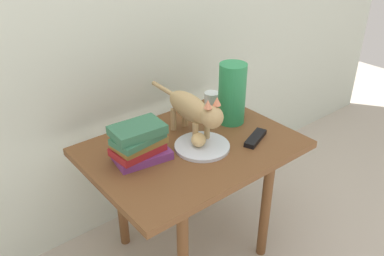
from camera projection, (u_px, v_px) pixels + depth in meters
The scene contains 9 objects.
ground_plane at pixel (192, 246), 1.93m from camera, with size 6.00×6.00×0.00m, color #B2A899.
side_table at pixel (192, 160), 1.69m from camera, with size 0.85×0.62×0.57m.
plate at pixel (202, 146), 1.63m from camera, with size 0.23×0.23×0.01m, color silver.
bread_roll at pixel (199, 140), 1.62m from camera, with size 0.08×0.06×0.05m, color #E0BC7A.
cat at pixel (193, 109), 1.65m from camera, with size 0.10×0.48×0.23m.
book_stack at pixel (139, 143), 1.52m from camera, with size 0.23×0.16×0.15m.
green_vase at pixel (232, 94), 1.77m from camera, with size 0.12×0.12×0.27m, color #288C51.
candle_jar at pixel (212, 102), 1.93m from camera, with size 0.07×0.07×0.08m.
tv_remote at pixel (255, 138), 1.68m from camera, with size 0.15×0.04×0.02m, color black.
Camera 1 is at (-0.89, -1.10, 1.44)m, focal length 37.67 mm.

